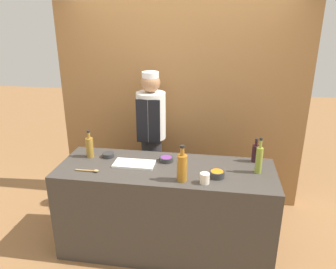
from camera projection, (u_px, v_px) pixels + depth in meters
The scene contains 14 objects.
ground_plane at pixel (166, 246), 3.39m from camera, with size 14.00×14.00×0.00m, color olive.
cabinet_wall at pixel (180, 106), 3.97m from camera, with size 2.93×0.18×2.40m.
counter at pixel (166, 209), 3.23m from camera, with size 2.04×0.72×0.90m.
sauce_bowl_brown at pixel (108, 155), 3.30m from camera, with size 0.12×0.12×0.04m.
sauce_bowl_purple at pixel (166, 159), 3.20m from camera, with size 0.14×0.14×0.05m.
sauce_bowl_orange at pixel (217, 174), 2.89m from camera, with size 0.13×0.13×0.06m.
cutting_board at pixel (134, 164), 3.13m from camera, with size 0.39×0.20×0.02m.
bottle_amber at pixel (182, 167), 2.79m from camera, with size 0.09×0.09×0.33m.
bottle_oil at pixel (259, 159), 2.94m from camera, with size 0.06×0.06×0.34m.
bottle_vinegar at pixel (90, 147), 3.27m from camera, with size 0.07×0.07×0.28m.
bottle_wine at pixel (255, 153), 3.17m from camera, with size 0.07×0.07×0.24m.
cup_cream at pixel (205, 178), 2.78m from camera, with size 0.08×0.08×0.09m.
wooden_spoon at pixel (90, 171), 2.99m from camera, with size 0.22×0.04×0.02m.
chef_center at pixel (151, 138), 3.73m from camera, with size 0.32×0.32×1.68m.
Camera 1 is at (0.46, -2.73, 2.26)m, focal length 35.00 mm.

